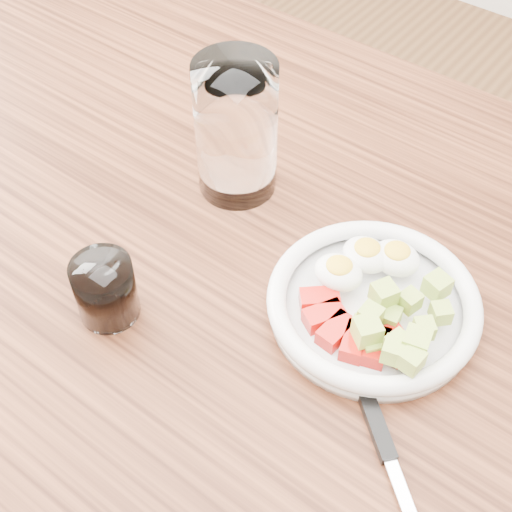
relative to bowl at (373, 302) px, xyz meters
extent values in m
cube|color=brown|center=(-0.76, 0.31, -0.42)|extent=(0.07, 0.07, 0.73)
cube|color=brown|center=(-0.11, -0.04, -0.04)|extent=(1.50, 0.90, 0.04)
cylinder|color=white|center=(0.00, 0.00, -0.01)|extent=(0.20, 0.20, 0.01)
torus|color=white|center=(0.00, 0.00, 0.00)|extent=(0.21, 0.21, 0.02)
cube|color=#B9120B|center=(-0.04, -0.03, 0.00)|extent=(0.04, 0.04, 0.02)
cube|color=#B9120B|center=(-0.03, -0.04, 0.00)|extent=(0.04, 0.04, 0.02)
cube|color=#B9120B|center=(-0.01, -0.05, 0.00)|extent=(0.02, 0.04, 0.02)
cube|color=#B9120B|center=(0.01, -0.05, 0.00)|extent=(0.03, 0.04, 0.02)
cube|color=#B9120B|center=(0.03, -0.04, 0.00)|extent=(0.03, 0.04, 0.02)
cube|color=#B9120B|center=(0.04, -0.03, 0.00)|extent=(0.04, 0.04, 0.02)
ellipsoid|color=white|center=(-0.03, 0.04, 0.01)|extent=(0.05, 0.04, 0.03)
ellipsoid|color=yellow|center=(-0.03, 0.04, 0.02)|extent=(0.03, 0.03, 0.01)
ellipsoid|color=white|center=(-0.01, 0.05, 0.01)|extent=(0.05, 0.04, 0.03)
ellipsoid|color=yellow|center=(-0.01, 0.05, 0.02)|extent=(0.03, 0.03, 0.01)
ellipsoid|color=white|center=(-0.04, 0.00, 0.01)|extent=(0.05, 0.04, 0.03)
ellipsoid|color=yellow|center=(-0.04, 0.00, 0.02)|extent=(0.03, 0.03, 0.01)
cube|color=#B0C54B|center=(0.03, 0.01, 0.02)|extent=(0.02, 0.02, 0.02)
cube|color=#B0C54B|center=(0.05, -0.05, 0.02)|extent=(0.02, 0.02, 0.02)
cube|color=#B0C54B|center=(0.01, -0.03, 0.02)|extent=(0.02, 0.02, 0.02)
cube|color=#B0C54B|center=(0.07, -0.05, 0.02)|extent=(0.02, 0.02, 0.02)
cube|color=#B0C54B|center=(0.02, -0.05, 0.02)|extent=(0.03, 0.03, 0.02)
cube|color=#B0C54B|center=(0.06, -0.03, 0.02)|extent=(0.03, 0.03, 0.02)
cube|color=#B0C54B|center=(0.05, -0.04, 0.02)|extent=(0.02, 0.02, 0.02)
cube|color=#B0C54B|center=(0.03, -0.05, 0.00)|extent=(0.03, 0.03, 0.02)
cube|color=#B0C54B|center=(0.06, -0.01, 0.02)|extent=(0.02, 0.02, 0.02)
cube|color=#B0C54B|center=(0.02, -0.01, 0.01)|extent=(0.02, 0.02, 0.02)
cube|color=#B0C54B|center=(0.01, 0.00, 0.02)|extent=(0.03, 0.03, 0.02)
cube|color=#B0C54B|center=(0.05, 0.04, 0.02)|extent=(0.03, 0.03, 0.02)
cube|color=#B0C54B|center=(0.01, -0.04, 0.01)|extent=(0.03, 0.03, 0.02)
cube|color=#B0C54B|center=(0.06, 0.02, 0.02)|extent=(0.03, 0.03, 0.02)
cube|color=black|center=(0.05, -0.09, -0.01)|extent=(0.09, 0.08, 0.01)
cube|color=silver|center=(0.12, -0.15, -0.01)|extent=(0.05, 0.05, 0.00)
cylinder|color=white|center=(-0.22, 0.07, 0.06)|extent=(0.09, 0.09, 0.16)
cylinder|color=white|center=(-0.21, -0.15, 0.02)|extent=(0.06, 0.06, 0.07)
cylinder|color=black|center=(-0.21, -0.15, 0.01)|extent=(0.05, 0.05, 0.06)
camera|label=1|loc=(0.17, -0.41, 0.56)|focal=50.00mm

